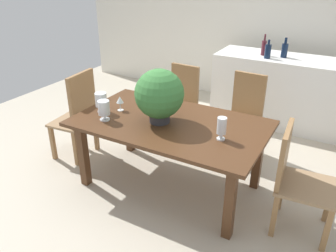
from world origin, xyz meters
The scene contains 16 objects.
ground_plane centered at (0.00, 0.00, 0.00)m, with size 7.04×7.04×0.00m, color #BCB29E.
back_wall centered at (0.00, 2.60, 1.30)m, with size 6.40×0.10×2.60m, color silver.
dining_table centered at (0.00, -0.25, 0.64)m, with size 1.83×1.08×0.74m.
chair_far_right centered at (0.42, 0.78, 0.53)m, with size 0.44×0.49×0.97m.
chair_head_end centered at (-1.20, -0.24, 0.57)m, with size 0.44×0.50×1.04m.
chair_foot_end centered at (1.19, -0.26, 0.52)m, with size 0.51×0.50×0.94m.
chair_far_left centered at (-0.41, 0.77, 0.52)m, with size 0.44×0.44×0.96m.
flower_centerpiece centered at (-0.09, -0.30, 1.01)m, with size 0.46×0.46×0.52m.
crystal_vase_left centered at (0.55, -0.35, 0.86)m, with size 0.08×0.08×0.21m.
crystal_vase_center_near centered at (-0.57, -0.53, 0.86)m, with size 0.11×0.11×0.20m.
crystal_vase_right centered at (-0.72, -0.39, 0.86)m, with size 0.12×0.12×0.20m.
wine_glass centered at (-0.58, -0.26, 0.85)m, with size 0.08×0.08×0.15m.
kitchen_counter centered at (0.59, 1.86, 0.48)m, with size 1.79×0.68×0.96m, color white.
wine_bottle_tall centered at (0.30, 1.82, 1.06)m, with size 0.06×0.06×0.28m.
wine_bottle_clear centered at (0.58, 1.84, 1.06)m, with size 0.08×0.08×0.26m.
wine_bottle_green centered at (0.39, 1.69, 1.05)m, with size 0.08×0.08×0.24m.
Camera 1 is at (1.42, -2.83, 2.13)m, focal length 36.34 mm.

